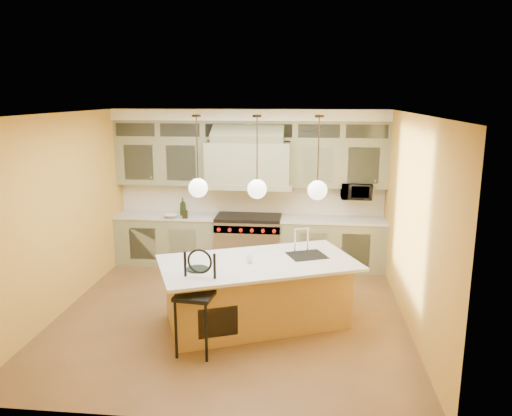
# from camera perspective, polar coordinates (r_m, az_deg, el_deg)

# --- Properties ---
(floor) EXTENTS (5.00, 5.00, 0.00)m
(floor) POSITION_cam_1_polar(r_m,az_deg,el_deg) (7.53, -2.79, -11.92)
(floor) COLOR brown
(floor) RESTS_ON ground
(ceiling) EXTENTS (5.00, 5.00, 0.00)m
(ceiling) POSITION_cam_1_polar(r_m,az_deg,el_deg) (6.84, -3.05, 10.72)
(ceiling) COLOR white
(ceiling) RESTS_ON wall_back
(wall_back) EXTENTS (5.00, 0.00, 5.00)m
(wall_back) POSITION_cam_1_polar(r_m,az_deg,el_deg) (9.47, -0.61, 2.49)
(wall_back) COLOR gold
(wall_back) RESTS_ON ground
(wall_front) EXTENTS (5.00, 0.00, 5.00)m
(wall_front) POSITION_cam_1_polar(r_m,az_deg,el_deg) (4.70, -7.61, -8.46)
(wall_front) COLOR gold
(wall_front) RESTS_ON ground
(wall_left) EXTENTS (0.00, 5.00, 5.00)m
(wall_left) POSITION_cam_1_polar(r_m,az_deg,el_deg) (7.82, -21.33, -0.61)
(wall_left) COLOR gold
(wall_left) RESTS_ON ground
(wall_right) EXTENTS (0.00, 5.00, 5.00)m
(wall_right) POSITION_cam_1_polar(r_m,az_deg,el_deg) (7.11, 17.42, -1.59)
(wall_right) COLOR gold
(wall_right) RESTS_ON ground
(back_cabinetry) EXTENTS (5.00, 0.77, 2.90)m
(back_cabinetry) POSITION_cam_1_polar(r_m,az_deg,el_deg) (9.21, -0.79, 2.07)
(back_cabinetry) COLOR gray
(back_cabinetry) RESTS_ON floor
(range) EXTENTS (1.20, 0.74, 0.96)m
(range) POSITION_cam_1_polar(r_m,az_deg,el_deg) (9.35, -0.84, -3.73)
(range) COLOR silver
(range) RESTS_ON floor
(kitchen_island) EXTENTS (2.97, 2.30, 1.35)m
(kitchen_island) POSITION_cam_1_polar(r_m,az_deg,el_deg) (7.07, 0.16, -9.45)
(kitchen_island) COLOR #A4783A
(kitchen_island) RESTS_ON floor
(counter_stool) EXTENTS (0.50, 0.50, 1.29)m
(counter_stool) POSITION_cam_1_polar(r_m,az_deg,el_deg) (6.26, -6.84, -9.88)
(counter_stool) COLOR black
(counter_stool) RESTS_ON floor
(microwave) EXTENTS (0.54, 0.37, 0.30)m
(microwave) POSITION_cam_1_polar(r_m,az_deg,el_deg) (9.21, 11.37, 1.94)
(microwave) COLOR black
(microwave) RESTS_ON back_cabinetry
(oil_bottle_a) EXTENTS (0.14, 0.14, 0.33)m
(oil_bottle_a) POSITION_cam_1_polar(r_m,az_deg,el_deg) (9.43, -8.35, 0.16)
(oil_bottle_a) COLOR black
(oil_bottle_a) RESTS_ON back_cabinetry
(oil_bottle_b) EXTENTS (0.11, 0.11, 0.21)m
(oil_bottle_b) POSITION_cam_1_polar(r_m,az_deg,el_deg) (9.20, -8.10, -0.53)
(oil_bottle_b) COLOR black
(oil_bottle_b) RESTS_ON back_cabinetry
(fruit_bowl) EXTENTS (0.28, 0.28, 0.07)m
(fruit_bowl) POSITION_cam_1_polar(r_m,az_deg,el_deg) (9.28, -9.69, -0.92)
(fruit_bowl) COLOR beige
(fruit_bowl) RESTS_ON back_cabinetry
(cup) EXTENTS (0.11, 0.11, 0.09)m
(cup) POSITION_cam_1_polar(r_m,az_deg,el_deg) (6.79, -0.75, -5.91)
(cup) COLOR white
(cup) RESTS_ON kitchen_island
(pendant_left) EXTENTS (0.26, 0.26, 1.11)m
(pendant_left) POSITION_cam_1_polar(r_m,az_deg,el_deg) (6.77, -6.63, 2.54)
(pendant_left) COLOR #2D2319
(pendant_left) RESTS_ON ceiling
(pendant_center) EXTENTS (0.26, 0.26, 1.11)m
(pendant_center) POSITION_cam_1_polar(r_m,az_deg,el_deg) (6.65, 0.12, 2.43)
(pendant_center) COLOR #2D2319
(pendant_center) RESTS_ON ceiling
(pendant_right) EXTENTS (0.26, 0.26, 1.11)m
(pendant_right) POSITION_cam_1_polar(r_m,az_deg,el_deg) (6.62, 7.04, 2.29)
(pendant_right) COLOR #2D2319
(pendant_right) RESTS_ON ceiling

